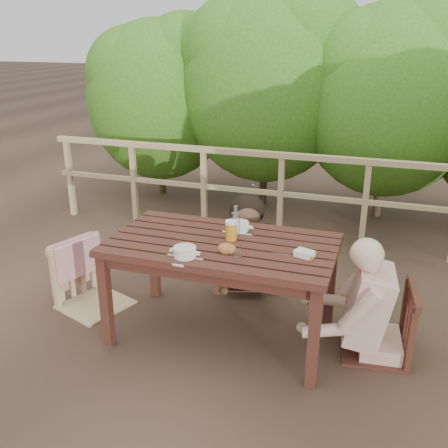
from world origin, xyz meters
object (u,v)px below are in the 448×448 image
(beer_glass, at_px, (231,231))
(bottle, at_px, (236,223))
(woman, at_px, (246,212))
(tumbler, at_px, (238,256))
(chair_left, at_px, (90,250))
(soup_far, at_px, (239,227))
(diner_right, at_px, (390,262))
(soup_near, at_px, (185,253))
(table, at_px, (222,290))
(butter_tub, at_px, (304,255))
(bread_roll, at_px, (227,249))
(chair_right, at_px, (382,290))
(chair_far, at_px, (245,242))

(beer_glass, bearing_deg, bottle, 73.12)
(woman, xyz_separation_m, tumbler, (0.28, -1.16, 0.11))
(chair_left, height_order, soup_far, chair_left)
(diner_right, distance_m, tumbler, 1.06)
(chair_left, distance_m, woman, 1.40)
(soup_near, distance_m, tumbler, 0.36)
(chair_left, bearing_deg, table, -72.81)
(soup_far, relative_size, butter_tub, 1.96)
(woman, distance_m, butter_tub, 1.20)
(bread_roll, bearing_deg, beer_glass, 100.34)
(chair_right, relative_size, soup_far, 3.92)
(woman, distance_m, bread_roll, 1.09)
(beer_glass, bearing_deg, bread_roll, -79.66)
(bread_roll, height_order, beer_glass, beer_glass)
(bread_roll, height_order, butter_tub, bread_roll)
(chair_far, bearing_deg, diner_right, -48.23)
(woman, bearing_deg, tumbler, 85.63)
(bread_roll, bearing_deg, woman, 98.94)
(chair_far, distance_m, soup_near, 1.28)
(tumbler, height_order, butter_tub, tumbler)
(woman, distance_m, diner_right, 1.47)
(woman, bearing_deg, soup_far, 83.20)
(butter_tub, bearing_deg, bottle, 179.97)
(chair_left, relative_size, tumbler, 12.76)
(chair_left, xyz_separation_m, butter_tub, (1.79, -0.12, 0.27))
(beer_glass, bearing_deg, table, -133.94)
(table, xyz_separation_m, bread_roll, (0.09, -0.17, 0.42))
(bottle, height_order, butter_tub, bottle)
(chair_far, bearing_deg, table, -102.98)
(diner_right, bearing_deg, bread_roll, 100.37)
(soup_near, distance_m, beer_glass, 0.44)
(chair_left, distance_m, chair_right, 2.33)
(chair_far, bearing_deg, soup_far, -96.45)
(chair_far, relative_size, tumbler, 10.11)
(chair_right, relative_size, diner_right, 0.69)
(beer_glass, distance_m, butter_tub, 0.58)
(soup_near, xyz_separation_m, butter_tub, (0.77, 0.27, -0.02))
(diner_right, height_order, bread_roll, diner_right)
(diner_right, xyz_separation_m, beer_glass, (-1.13, -0.09, 0.12))
(bottle, distance_m, tumbler, 0.40)
(soup_far, bearing_deg, tumbler, -73.53)
(chair_far, height_order, chair_right, chair_right)
(soup_near, xyz_separation_m, beer_glass, (0.21, 0.39, 0.04))
(beer_glass, bearing_deg, chair_far, 98.77)
(chair_far, relative_size, woman, 0.59)
(soup_near, distance_m, soup_far, 0.62)
(tumbler, bearing_deg, table, 128.47)
(diner_right, height_order, tumbler, diner_right)
(soup_far, relative_size, bottle, 0.97)
(bread_roll, bearing_deg, chair_right, 16.62)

